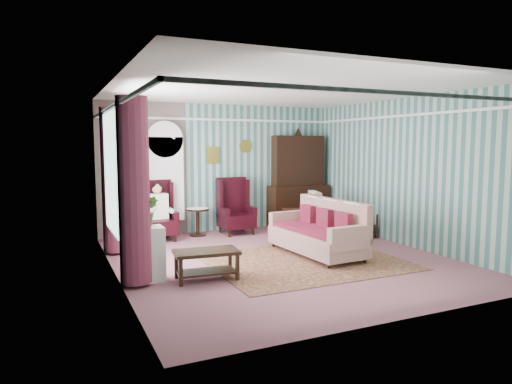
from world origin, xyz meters
name	(u,v)px	position (x,y,z in m)	size (l,w,h in m)	color
floor	(281,259)	(0.00, 0.00, 0.00)	(6.00, 6.00, 0.00)	#844D57
room_shell	(244,144)	(-0.62, 0.18, 2.01)	(5.53, 6.02, 2.91)	#376461
bookcase	(165,185)	(-1.35, 2.84, 1.12)	(0.80, 0.28, 2.24)	silver
dresser_hutch	(299,178)	(1.90, 2.72, 1.18)	(1.50, 0.56, 2.36)	black
wingback_left	(158,211)	(-1.60, 2.45, 0.62)	(0.76, 0.80, 1.25)	black
wingback_right	(236,206)	(0.15, 2.45, 0.62)	(0.76, 0.80, 1.25)	black
seated_woman	(158,212)	(-1.60, 2.45, 0.59)	(0.44, 0.40, 1.18)	white
round_side_table	(198,222)	(-0.70, 2.60, 0.30)	(0.50, 0.50, 0.60)	black
nest_table	(364,225)	(2.47, 0.90, 0.27)	(0.45, 0.38, 0.54)	black
plant_stand	(145,255)	(-2.40, -0.30, 0.40)	(0.55, 0.35, 0.80)	silver
rug	(305,261)	(0.30, -0.30, 0.01)	(3.20, 2.60, 0.01)	#46171F
sofa	(316,229)	(0.74, 0.06, 0.48)	(2.01, 1.10, 0.96)	#BDB593
floral_armchair	(301,218)	(1.26, 1.50, 0.43)	(0.81, 0.82, 0.86)	#C3B697
coffee_table	(206,265)	(-1.55, -0.59, 0.22)	(0.94, 0.51, 0.44)	black
potted_plant_a	(145,214)	(-2.40, -0.43, 1.01)	(0.38, 0.33, 0.42)	#174C17
potted_plant_b	(149,211)	(-2.29, -0.15, 1.02)	(0.24, 0.19, 0.44)	#235019
potted_plant_c	(140,215)	(-2.45, -0.28, 0.99)	(0.21, 0.21, 0.37)	#1D4816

